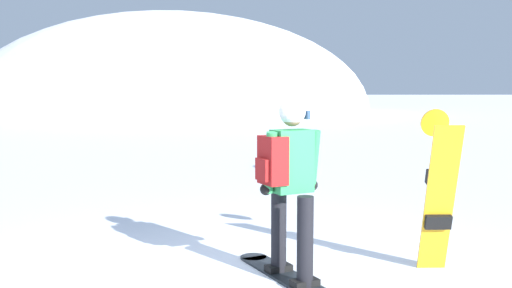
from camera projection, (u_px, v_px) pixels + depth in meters
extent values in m
plane|color=white|center=(246.00, 282.00, 5.36)|extent=(300.00, 300.00, 0.00)
ellipsoid|color=silver|center=(171.00, 112.00, 43.79)|extent=(29.92, 26.93, 14.86)
cube|color=black|center=(291.00, 279.00, 5.40)|extent=(0.93, 1.53, 0.02)
cylinder|color=black|center=(254.00, 258.00, 6.09)|extent=(0.28, 0.28, 0.02)
cube|color=black|center=(279.00, 268.00, 5.61)|extent=(0.29, 0.24, 0.06)
cube|color=black|center=(305.00, 283.00, 5.18)|extent=(0.29, 0.24, 0.06)
cylinder|color=black|center=(279.00, 230.00, 5.57)|extent=(0.15, 0.15, 0.82)
cylinder|color=black|center=(305.00, 241.00, 5.15)|extent=(0.15, 0.15, 0.82)
cube|color=#2D9351|center=(292.00, 161.00, 5.29)|extent=(0.42, 0.35, 0.58)
cylinder|color=#2D9351|center=(270.00, 163.00, 5.19)|extent=(0.17, 0.20, 0.57)
cylinder|color=#2D9351|center=(313.00, 160.00, 5.40)|extent=(0.17, 0.20, 0.57)
sphere|color=black|center=(266.00, 189.00, 5.24)|extent=(0.11, 0.11, 0.11)
sphere|color=black|center=(312.00, 185.00, 5.47)|extent=(0.11, 0.11, 0.11)
cube|color=maroon|center=(273.00, 160.00, 5.20)|extent=(0.28, 0.33, 0.44)
cube|color=maroon|center=(263.00, 170.00, 5.16)|extent=(0.14, 0.21, 0.20)
sphere|color=#9E7051|center=(292.00, 115.00, 5.25)|extent=(0.21, 0.21, 0.21)
sphere|color=silver|center=(292.00, 112.00, 5.25)|extent=(0.25, 0.25, 0.25)
cube|color=navy|center=(304.00, 115.00, 5.31)|extent=(0.10, 0.17, 0.08)
cube|color=orange|center=(440.00, 200.00, 5.52)|extent=(0.28, 0.43, 1.47)
cylinder|color=orange|center=(435.00, 123.00, 5.65)|extent=(0.28, 0.10, 0.28)
cube|color=black|center=(439.00, 177.00, 5.53)|extent=(0.25, 0.11, 0.15)
cube|color=black|center=(438.00, 222.00, 5.57)|extent=(0.25, 0.11, 0.15)
ellipsoid|color=#282628|center=(271.00, 168.00, 13.06)|extent=(0.61, 0.52, 0.43)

